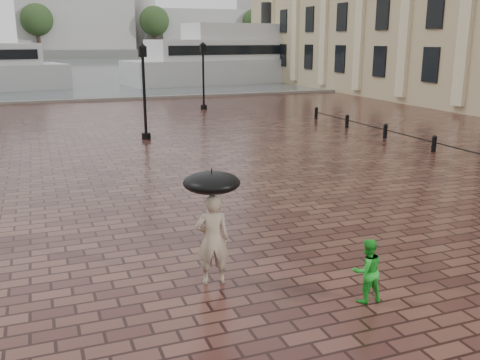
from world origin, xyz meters
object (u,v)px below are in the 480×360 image
(street_lamps, at_px, (43,88))
(adult_pedestrian, at_px, (212,239))
(child_pedestrian, at_px, (367,271))
(ferry_far, at_px, (242,58))

(street_lamps, relative_size, adult_pedestrian, 11.70)
(street_lamps, relative_size, child_pedestrian, 17.56)
(adult_pedestrian, height_order, ferry_far, ferry_far)
(child_pedestrian, height_order, ferry_far, ferry_far)
(child_pedestrian, xyz_separation_m, ferry_far, (16.74, 49.92, 2.01))
(adult_pedestrian, distance_m, child_pedestrian, 2.99)
(street_lamps, height_order, adult_pedestrian, street_lamps)
(street_lamps, height_order, ferry_far, ferry_far)
(ferry_far, bearing_deg, child_pedestrian, -117.88)
(street_lamps, xyz_separation_m, child_pedestrian, (5.04, -21.56, -1.71))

